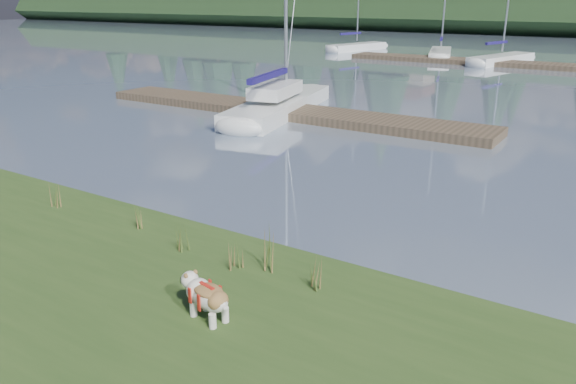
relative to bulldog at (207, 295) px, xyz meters
The scene contains 15 objects.
ground 34.05m from the bulldog, 95.62° to the left, with size 200.00×200.00×0.00m, color #7B8AA1.
bulldog is the anchor object (origin of this frame).
sailboat_main 15.70m from the bulldog, 119.31° to the left, with size 3.51×8.72×12.35m.
dock_near 14.83m from the bulldog, 119.67° to the left, with size 16.00×2.00×0.30m, color #4C3D2C.
dock_far 33.91m from the bulldog, 92.26° to the left, with size 26.00×2.20×0.30m, color #4C3D2C.
sailboat_bg_0 42.52m from the bulldog, 113.00° to the left, with size 3.05×6.96×10.06m.
sailboat_bg_1 38.41m from the bulldog, 103.94° to the left, with size 3.37×7.21×10.70m.
sailboat_bg_2 35.93m from the bulldog, 96.77° to the left, with size 3.33×7.35×10.94m.
weed_0 3.38m from the bulldog, 152.33° to the left, with size 0.17×0.14×0.53m.
weed_1 2.12m from the bulldog, 142.47° to the left, with size 0.17×0.14×0.53m.
weed_2 1.54m from the bulldog, 92.97° to the left, with size 0.17×0.14×0.71m.
weed_3 5.33m from the bulldog, 163.44° to the left, with size 0.17×0.14×0.57m.
weed_4 1.39m from the bulldog, 112.40° to the left, with size 0.17×0.14×0.49m.
weed_5 1.59m from the bulldog, 62.04° to the left, with size 0.17×0.14×0.51m.
mud_lip 4.08m from the bulldog, 145.67° to the left, with size 60.00×0.50×0.14m, color #33281C.
Camera 1 is at (7.55, -8.56, 4.22)m, focal length 35.00 mm.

